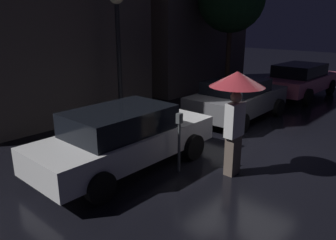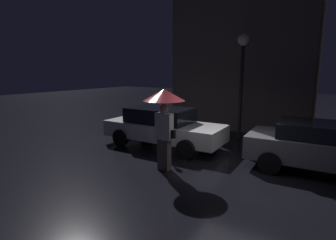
{
  "view_description": "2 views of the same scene",
  "coord_description": "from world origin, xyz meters",
  "px_view_note": "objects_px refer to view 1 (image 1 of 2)",
  "views": [
    {
      "loc": [
        -7.5,
        -4.07,
        3.21
      ],
      "look_at": [
        -2.4,
        0.63,
        1.11
      ],
      "focal_mm": 35.0,
      "sensor_mm": 36.0,
      "label": 1
    },
    {
      "loc": [
        2.03,
        -6.5,
        2.71
      ],
      "look_at": [
        -2.19,
        0.21,
        1.23
      ],
      "focal_mm": 28.0,
      "sensor_mm": 36.0,
      "label": 2
    }
  ],
  "objects_px": {
    "parked_car_pink": "(300,79)",
    "street_lamp_near": "(118,28)",
    "parked_car_grey": "(238,98)",
    "pedestrian_with_umbrella": "(236,95)",
    "parking_meter": "(179,136)",
    "parked_car_white": "(125,137)"
  },
  "relations": [
    {
      "from": "street_lamp_near",
      "to": "parked_car_grey",
      "type": "bearing_deg",
      "value": -38.15
    },
    {
      "from": "parked_car_grey",
      "to": "pedestrian_with_umbrella",
      "type": "distance_m",
      "value": 4.45
    },
    {
      "from": "parked_car_white",
      "to": "parked_car_pink",
      "type": "height_order",
      "value": "parked_car_pink"
    },
    {
      "from": "parked_car_grey",
      "to": "parking_meter",
      "type": "xyz_separation_m",
      "value": [
        -4.44,
        -1.23,
        0.11
      ]
    },
    {
      "from": "parked_car_grey",
      "to": "parking_meter",
      "type": "relative_size",
      "value": 3.03
    },
    {
      "from": "pedestrian_with_umbrella",
      "to": "parking_meter",
      "type": "distance_m",
      "value": 1.5
    },
    {
      "from": "parked_car_white",
      "to": "pedestrian_with_umbrella",
      "type": "xyz_separation_m",
      "value": [
        1.34,
        -1.97,
        1.04
      ]
    },
    {
      "from": "pedestrian_with_umbrella",
      "to": "street_lamp_near",
      "type": "distance_m",
      "value": 4.78
    },
    {
      "from": "parked_car_pink",
      "to": "pedestrian_with_umbrella",
      "type": "height_order",
      "value": "pedestrian_with_umbrella"
    },
    {
      "from": "parked_car_pink",
      "to": "pedestrian_with_umbrella",
      "type": "bearing_deg",
      "value": -165.8
    },
    {
      "from": "parking_meter",
      "to": "street_lamp_near",
      "type": "height_order",
      "value": "street_lamp_near"
    },
    {
      "from": "pedestrian_with_umbrella",
      "to": "street_lamp_near",
      "type": "height_order",
      "value": "street_lamp_near"
    },
    {
      "from": "parked_car_pink",
      "to": "parking_meter",
      "type": "distance_m",
      "value": 9.39
    },
    {
      "from": "parked_car_white",
      "to": "pedestrian_with_umbrella",
      "type": "height_order",
      "value": "pedestrian_with_umbrella"
    },
    {
      "from": "parked_car_pink",
      "to": "pedestrian_with_umbrella",
      "type": "distance_m",
      "value": 8.92
    },
    {
      "from": "parked_car_white",
      "to": "parked_car_grey",
      "type": "distance_m",
      "value": 5.09
    },
    {
      "from": "parked_car_white",
      "to": "parked_car_pink",
      "type": "bearing_deg",
      "value": -0.92
    },
    {
      "from": "parked_car_pink",
      "to": "street_lamp_near",
      "type": "distance_m",
      "value": 8.66
    },
    {
      "from": "street_lamp_near",
      "to": "parking_meter",
      "type": "bearing_deg",
      "value": -110.76
    },
    {
      "from": "parked_car_pink",
      "to": "pedestrian_with_umbrella",
      "type": "relative_size",
      "value": 2.02
    },
    {
      "from": "parking_meter",
      "to": "street_lamp_near",
      "type": "bearing_deg",
      "value": 69.24
    },
    {
      "from": "parked_car_pink",
      "to": "street_lamp_near",
      "type": "height_order",
      "value": "street_lamp_near"
    }
  ]
}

